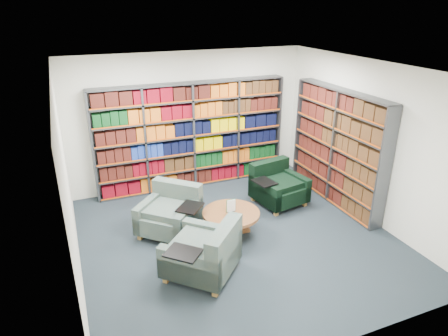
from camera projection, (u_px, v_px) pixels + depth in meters
name	position (u px, v px, depth m)	size (l,w,h in m)	color
room_shell	(239.00, 161.00, 6.18)	(5.02, 5.02, 2.82)	black
bookshelf_back	(192.00, 136.00, 8.29)	(4.00, 0.28, 2.20)	#47494F
bookshelf_right	(337.00, 148.00, 7.62)	(0.28, 2.50, 2.20)	#47494F
chair_teal_left	(172.00, 213.00, 6.84)	(1.26, 1.26, 0.81)	#0B2C40
chair_green_right	(276.00, 187.00, 7.83)	(1.11, 1.01, 0.79)	black
chair_teal_front	(207.00, 255.00, 5.70)	(1.31, 1.31, 0.84)	#0B2C40
coffee_table	(231.00, 217.00, 6.66)	(0.96, 0.96, 0.67)	brown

